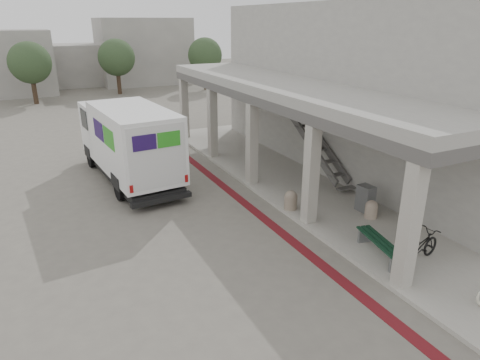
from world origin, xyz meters
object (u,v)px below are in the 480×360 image
utility_cabinet (365,198)px  bicycle_black (419,247)px  fedex_truck (128,141)px  bench (380,245)px

utility_cabinet → bicycle_black: bearing=-112.3°
fedex_truck → bicycle_black: bearing=-66.9°
bench → utility_cabinet: size_ratio=2.19×
bench → utility_cabinet: bearing=68.2°
fedex_truck → utility_cabinet: bearing=-52.4°
bench → bicycle_black: bearing=-32.3°
bench → bicycle_black: (0.70, -0.69, 0.11)m
fedex_truck → bench: size_ratio=3.76×
bicycle_black → utility_cabinet: bearing=-27.2°
fedex_truck → utility_cabinet: fedex_truck is taller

